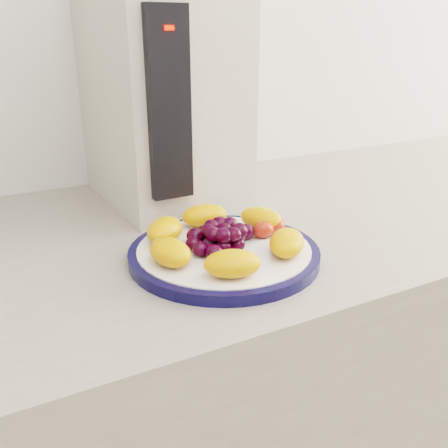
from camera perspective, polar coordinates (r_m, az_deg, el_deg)
plate_rim at (r=0.66m, az=0.00°, el=-3.42°), size 0.25×0.25×0.01m
plate_face at (r=0.66m, az=0.00°, el=-3.34°), size 0.23×0.23×0.02m
appliance_body at (r=0.88m, az=-7.18°, el=14.32°), size 0.21×0.29×0.36m
appliance_panel at (r=0.72m, az=-6.35°, el=13.24°), size 0.06×0.02×0.27m
appliance_led at (r=0.71m, az=-6.32°, el=21.40°), size 0.01×0.01×0.01m
fruit_plate at (r=0.66m, az=-0.20°, el=-1.28°), size 0.22×0.22×0.04m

